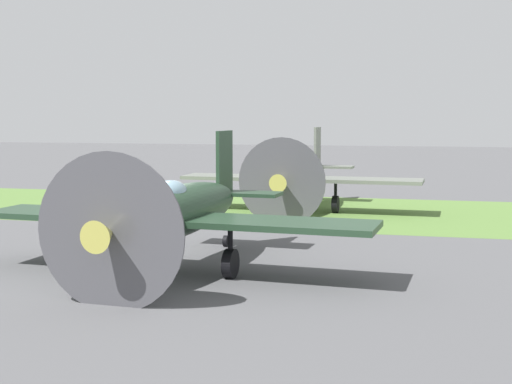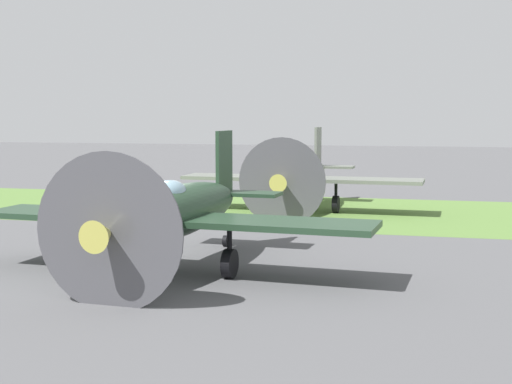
# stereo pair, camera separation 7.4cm
# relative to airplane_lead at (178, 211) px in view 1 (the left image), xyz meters

# --- Properties ---
(ground_plane) EXTENTS (160.00, 160.00, 0.00)m
(ground_plane) POSITION_rel_airplane_lead_xyz_m (1.23, -0.44, -1.62)
(ground_plane) COLOR #515154
(grass_verge) EXTENTS (120.00, 11.00, 0.01)m
(grass_verge) POSITION_rel_airplane_lead_xyz_m (1.23, -12.77, -1.62)
(grass_verge) COLOR #567A38
(grass_verge) RESTS_ON ground
(airplane_lead) EXTENTS (10.89, 8.61, 3.88)m
(airplane_lead) POSITION_rel_airplane_lead_xyz_m (0.00, 0.00, 0.00)
(airplane_lead) COLOR #233D28
(airplane_lead) RESTS_ON ground
(airplane_wingman) EXTENTS (10.58, 8.39, 3.78)m
(airplane_wingman) POSITION_rel_airplane_lead_xyz_m (-1.05, -12.92, -0.04)
(airplane_wingman) COLOR slate
(airplane_wingman) RESTS_ON ground
(ground_crew_mechanic) EXTENTS (0.63, 0.38, 1.73)m
(ground_crew_mechanic) POSITION_rel_airplane_lead_xyz_m (4.02, -7.01, -0.71)
(ground_crew_mechanic) COLOR #2D3342
(ground_crew_mechanic) RESTS_ON ground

